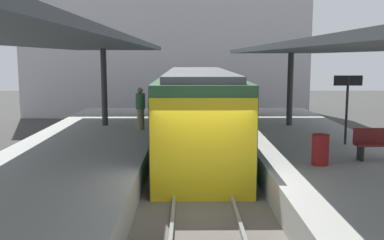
{
  "coord_description": "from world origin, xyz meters",
  "views": [
    {
      "loc": [
        -0.38,
        -10.36,
        3.78
      ],
      "look_at": [
        -0.24,
        4.9,
        1.61
      ],
      "focal_mm": 41.42,
      "sensor_mm": 36.0,
      "label": 1
    }
  ],
  "objects_px": {
    "platform_bench": "(380,143)",
    "platform_sign": "(347,94)",
    "passenger_near_bench": "(140,108)",
    "litter_bin": "(320,150)",
    "commuter_train": "(198,113)"
  },
  "relations": [
    {
      "from": "litter_bin",
      "to": "passenger_near_bench",
      "type": "height_order",
      "value": "passenger_near_bench"
    },
    {
      "from": "commuter_train",
      "to": "platform_sign",
      "type": "distance_m",
      "value": 5.31
    },
    {
      "from": "commuter_train",
      "to": "passenger_near_bench",
      "type": "xyz_separation_m",
      "value": [
        -2.2,
        0.54,
        0.12
      ]
    },
    {
      "from": "platform_bench",
      "to": "litter_bin",
      "type": "distance_m",
      "value": 1.89
    },
    {
      "from": "platform_sign",
      "to": "passenger_near_bench",
      "type": "height_order",
      "value": "platform_sign"
    },
    {
      "from": "commuter_train",
      "to": "platform_sign",
      "type": "xyz_separation_m",
      "value": [
        4.7,
        -2.31,
        0.9
      ]
    },
    {
      "from": "platform_sign",
      "to": "passenger_near_bench",
      "type": "xyz_separation_m",
      "value": [
        -6.9,
        2.85,
        -0.77
      ]
    },
    {
      "from": "litter_bin",
      "to": "platform_sign",
      "type": "bearing_deg",
      "value": 59.26
    },
    {
      "from": "platform_sign",
      "to": "passenger_near_bench",
      "type": "relative_size",
      "value": 1.35
    },
    {
      "from": "platform_bench",
      "to": "commuter_train",
      "type": "bearing_deg",
      "value": 137.27
    },
    {
      "from": "litter_bin",
      "to": "passenger_near_bench",
      "type": "bearing_deg",
      "value": 133.23
    },
    {
      "from": "platform_bench",
      "to": "platform_sign",
      "type": "bearing_deg",
      "value": 94.36
    },
    {
      "from": "platform_bench",
      "to": "platform_sign",
      "type": "xyz_separation_m",
      "value": [
        -0.17,
        2.18,
        1.16
      ]
    },
    {
      "from": "passenger_near_bench",
      "to": "litter_bin",
      "type": "bearing_deg",
      "value": -46.77
    },
    {
      "from": "commuter_train",
      "to": "platform_sign",
      "type": "bearing_deg",
      "value": -26.18
    }
  ]
}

